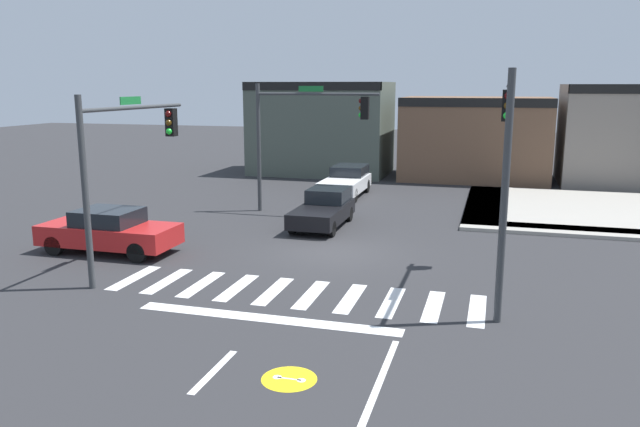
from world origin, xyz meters
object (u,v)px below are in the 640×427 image
car_red (109,231)px  car_white (346,181)px  traffic_signal_northwest (304,124)px  traffic_signal_southeast (507,141)px  car_black (324,209)px  traffic_signal_southwest (128,148)px

car_red → car_white: (5.19, 13.09, 0.00)m
traffic_signal_northwest → car_white: traffic_signal_northwest is taller
traffic_signal_southeast → car_black: 10.30m
traffic_signal_southwest → car_red: (-1.79, 1.28, -3.01)m
traffic_signal_northwest → car_black: size_ratio=1.36×
traffic_signal_northwest → traffic_signal_southwest: bearing=-105.7°
car_red → car_white: car_red is taller
traffic_signal_northwest → car_black: (1.53, -2.21, -3.27)m
car_black → car_red: (-5.98, -5.95, 0.05)m
car_black → car_red: bearing=-45.1°
traffic_signal_southwest → car_white: 15.08m
car_white → traffic_signal_southwest: bearing=-13.3°
traffic_signal_southeast → car_red: bearing=86.2°
traffic_signal_southwest → car_black: bearing=-30.1°
car_black → car_white: (-0.79, 7.14, 0.05)m
traffic_signal_southeast → traffic_signal_northwest: (-8.41, 9.03, -0.23)m
car_red → traffic_signal_northwest: bearing=-118.6°
car_red → car_white: 14.09m
traffic_signal_northwest → car_red: 9.84m
car_white → traffic_signal_northwest: bearing=-8.5°
car_black → traffic_signal_northwest: bearing=-145.3°
traffic_signal_southwest → car_black: (4.19, 7.24, -3.06)m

